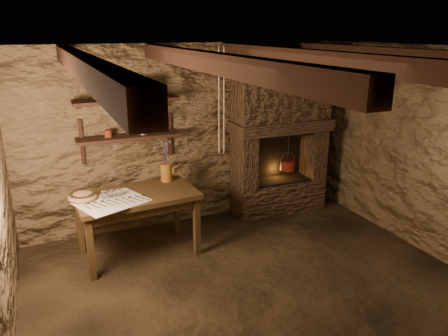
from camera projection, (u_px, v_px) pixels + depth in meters
name	position (u px, v px, depth m)	size (l,w,h in m)	color
floor	(257.00, 292.00, 4.46)	(4.50, 4.50, 0.00)	black
back_wall	(190.00, 136.00, 5.84)	(4.50, 0.04, 2.40)	brown
front_wall	(434.00, 296.00, 2.35)	(4.50, 0.04, 2.40)	brown
right_wall	(436.00, 155.00, 4.94)	(0.04, 4.00, 2.40)	brown
ceiling	(264.00, 49.00, 3.73)	(4.50, 4.00, 0.04)	black
beam_far_left	(83.00, 66.00, 3.19)	(0.14, 3.95, 0.16)	black
beam_mid_left	(210.00, 62.00, 3.57)	(0.14, 3.95, 0.16)	black
beam_mid_right	(312.00, 59.00, 3.94)	(0.14, 3.95, 0.16)	black
beam_far_right	(397.00, 56.00, 4.32)	(0.14, 3.95, 0.16)	black
shelf_lower	(129.00, 137.00, 5.35)	(1.25, 0.30, 0.04)	black
shelf_upper	(127.00, 100.00, 5.22)	(1.25, 0.30, 0.04)	black
hearth	(280.00, 129.00, 6.10)	(1.43, 0.51, 2.30)	#322319
work_table	(138.00, 222.00, 5.09)	(1.41, 0.87, 0.77)	#312211
linen_cloth	(112.00, 202.00, 4.73)	(0.69, 0.55, 0.01)	silver
pewter_cutlery_row	(112.00, 202.00, 4.70)	(0.58, 0.22, 0.01)	gray
drinking_glasses	(112.00, 193.00, 4.84)	(0.22, 0.07, 0.09)	silver
stoneware_jug	(166.00, 164.00, 5.33)	(0.17, 0.17, 0.51)	#985D1D
wooden_bowl	(83.00, 197.00, 4.77)	(0.32, 0.32, 0.11)	#9F7244
iron_stockpot	(147.00, 90.00, 5.28)	(0.22, 0.22, 0.17)	#322F2D
tin_pan	(104.00, 89.00, 5.17)	(0.24, 0.24, 0.03)	#999894
small_kettle	(143.00, 130.00, 5.40)	(0.15, 0.11, 0.16)	#999894
rusty_tin	(108.00, 134.00, 5.24)	(0.09, 0.09, 0.09)	#622613
red_pot	(288.00, 165.00, 6.26)	(0.23, 0.21, 0.54)	maroon
hanging_ropes	(221.00, 101.00, 4.85)	(0.08, 0.08, 1.20)	#CBB78F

